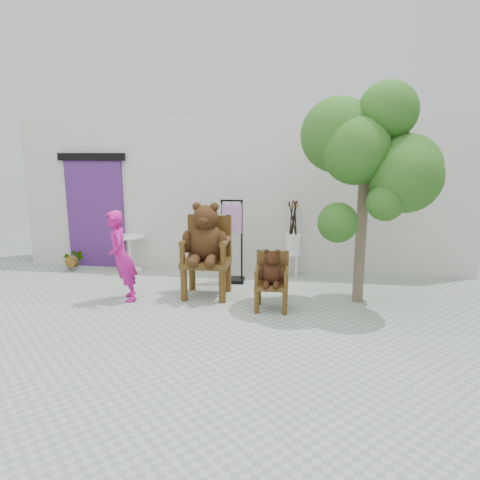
{
  "coord_description": "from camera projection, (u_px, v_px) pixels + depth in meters",
  "views": [
    {
      "loc": [
        1.04,
        -5.65,
        2.35
      ],
      "look_at": [
        0.18,
        1.06,
        0.95
      ],
      "focal_mm": 32.0,
      "sensor_mm": 36.0,
      "label": 1
    }
  ],
  "objects": [
    {
      "name": "stool_bucket",
      "position": [
        293.0,
        243.0,
        8.12
      ],
      "size": [
        0.32,
        0.32,
        1.45
      ],
      "rotation": [
        0.0,
        0.0,
        -0.15
      ],
      "color": "white",
      "rests_on": "ground"
    },
    {
      "name": "doorway",
      "position": [
        96.0,
        211.0,
        8.74
      ],
      "size": [
        1.4,
        0.11,
        2.33
      ],
      "color": "#4C2268",
      "rests_on": "ground"
    },
    {
      "name": "chair_small",
      "position": [
        272.0,
        274.0,
        6.41
      ],
      "size": [
        0.5,
        0.5,
        0.94
      ],
      "color": "#40290D",
      "rests_on": "ground"
    },
    {
      "name": "chair_big",
      "position": [
        206.0,
        243.0,
        6.96
      ],
      "size": [
        0.75,
        0.82,
        1.56
      ],
      "color": "#40290D",
      "rests_on": "ground"
    },
    {
      "name": "tree",
      "position": [
        374.0,
        156.0,
        6.23
      ],
      "size": [
        2.01,
        1.66,
        3.34
      ],
      "rotation": [
        0.0,
        0.0,
        -0.34
      ],
      "color": "brown",
      "rests_on": "ground"
    },
    {
      "name": "potted_plant",
      "position": [
        73.0,
        259.0,
        8.66
      ],
      "size": [
        0.48,
        0.45,
        0.43
      ],
      "primitive_type": "imported",
      "rotation": [
        0.0,
        0.0,
        0.35
      ],
      "color": "#173F11",
      "rests_on": "ground"
    },
    {
      "name": "cafe_table",
      "position": [
        130.0,
        249.0,
        8.57
      ],
      "size": [
        0.6,
        0.6,
        0.7
      ],
      "rotation": [
        0.0,
        0.0,
        0.15
      ],
      "color": "white",
      "rests_on": "ground"
    },
    {
      "name": "person",
      "position": [
        121.0,
        256.0,
        6.76
      ],
      "size": [
        0.55,
        0.63,
        1.45
      ],
      "primitive_type": "imported",
      "rotation": [
        0.0,
        0.0,
        -1.11
      ],
      "color": "#B9167F",
      "rests_on": "ground"
    },
    {
      "name": "back_wall",
      "position": [
        244.0,
        194.0,
        8.8
      ],
      "size": [
        9.0,
        1.0,
        3.0
      ],
      "primitive_type": "cube",
      "color": "beige",
      "rests_on": "ground"
    },
    {
      "name": "ground_plane",
      "position": [
        218.0,
        320.0,
        6.1
      ],
      "size": [
        60.0,
        60.0,
        0.0
      ],
      "primitive_type": "plane",
      "color": "#929C8C",
      "rests_on": "ground"
    },
    {
      "name": "display_stand",
      "position": [
        232.0,
        251.0,
        7.77
      ],
      "size": [
        0.46,
        0.36,
        1.51
      ],
      "rotation": [
        0.0,
        0.0,
        0.03
      ],
      "color": "black",
      "rests_on": "ground"
    }
  ]
}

